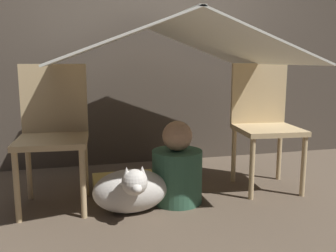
# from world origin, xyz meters

# --- Properties ---
(ground_plane) EXTENTS (8.80, 8.80, 0.00)m
(ground_plane) POSITION_xyz_m (0.00, 0.00, 0.00)
(ground_plane) COLOR brown
(wall_back) EXTENTS (7.00, 0.05, 2.50)m
(wall_back) POSITION_xyz_m (0.00, 1.17, 1.25)
(wall_back) COLOR #4C4238
(wall_back) RESTS_ON ground_plane
(chair_left) EXTENTS (0.47, 0.47, 0.93)m
(chair_left) POSITION_xyz_m (-0.76, 0.27, 0.52)
(chair_left) COLOR #D1B27F
(chair_left) RESTS_ON ground_plane
(chair_right) EXTENTS (0.48, 0.48, 0.93)m
(chair_right) POSITION_xyz_m (0.77, 0.27, 0.52)
(chair_right) COLOR #D1B27F
(chair_right) RESTS_ON ground_plane
(sheet_canopy) EXTENTS (1.53, 1.37, 0.30)m
(sheet_canopy) POSITION_xyz_m (0.00, 0.19, 1.08)
(sheet_canopy) COLOR silver
(person_front) EXTENTS (0.34, 0.34, 0.56)m
(person_front) POSITION_xyz_m (0.04, 0.10, 0.23)
(person_front) COLOR #38664C
(person_front) RESTS_ON ground_plane
(dog) EXTENTS (0.48, 0.41, 0.35)m
(dog) POSITION_xyz_m (-0.29, -0.02, 0.15)
(dog) COLOR silver
(dog) RESTS_ON ground_plane
(floor_cushion) EXTENTS (0.46, 0.37, 0.10)m
(floor_cushion) POSITION_xyz_m (-0.27, 0.39, 0.05)
(floor_cushion) COLOR #E5CC66
(floor_cushion) RESTS_ON ground_plane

